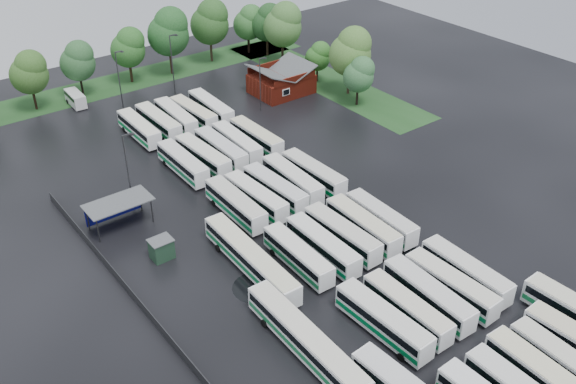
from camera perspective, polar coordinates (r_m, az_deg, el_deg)
ground at (r=76.23m, az=4.31°, el=-5.92°), size 160.00×160.00×0.00m
brick_building at (r=117.30m, az=-0.59°, el=9.67°), size 10.07×8.60×5.39m
wash_shed at (r=82.79m, az=-14.94°, el=-1.08°), size 8.20×4.20×3.58m
utility_hut at (r=76.79m, az=-11.18°, el=-4.97°), size 2.70×2.20×2.62m
grass_strip_north at (r=125.99m, az=-14.94°, el=9.29°), size 80.00×10.00×0.01m
grass_strip_east at (r=123.82m, az=3.16°, el=9.95°), size 10.00×50.00×0.01m
west_fence at (r=72.15m, az=-13.63°, el=-8.91°), size 0.10×50.00×1.20m
bus_r0c2 at (r=64.82m, az=21.70°, el=-15.06°), size 2.86×11.57×3.20m
bus_r0c3 at (r=66.89m, az=23.29°, el=-13.84°), size 2.77×10.99×3.04m
bus_r1c0 at (r=66.28m, az=8.46°, el=-11.26°), size 2.75×11.58×3.21m
bus_r1c1 at (r=68.12m, az=10.53°, el=-10.16°), size 2.50×11.00×3.05m
bus_r1c2 at (r=70.06m, az=12.36°, el=-8.91°), size 2.96×11.59×3.20m
bus_r1c3 at (r=71.86m, az=14.27°, el=-8.02°), size 2.66×11.34×3.14m
bus_r1c4 at (r=74.10m, az=15.54°, el=-6.83°), size 2.66×11.36×3.15m
bus_r2c0 at (r=73.75m, az=0.90°, el=-5.68°), size 2.71×11.00×3.04m
bus_r2c1 at (r=75.23m, az=3.10°, el=-4.79°), size 2.63×11.38×3.15m
bus_r2c2 at (r=77.19m, az=4.82°, el=-3.76°), size 2.64×11.48×3.18m
bus_r2c3 at (r=78.88m, az=6.67°, el=-2.99°), size 2.83×11.55×3.19m
bus_r2c4 at (r=80.62m, az=8.26°, el=-2.32°), size 2.72×11.11×3.07m
bus_r3c0 at (r=82.53m, az=-4.68°, el=-1.10°), size 2.70×11.49×3.18m
bus_r3c1 at (r=83.93m, az=-2.88°, el=-0.44°), size 2.77×11.19×3.09m
bus_r3c2 at (r=85.51m, az=-1.15°, el=0.29°), size 2.80×11.33×3.13m
bus_r3c3 at (r=87.41m, az=0.39°, el=1.11°), size 2.97×11.61×3.20m
bus_r3c4 at (r=88.95m, az=2.28°, el=1.66°), size 2.63×11.44×3.17m
bus_r4c0 at (r=92.63m, az=-9.34°, el=2.56°), size 2.59×11.35×3.15m
bus_r4c1 at (r=93.99m, az=-7.58°, el=3.20°), size 2.85×11.50×3.18m
bus_r4c2 at (r=95.49m, az=-5.99°, el=3.81°), size 2.60×11.49×3.19m
bus_r4c3 at (r=97.13m, az=-4.58°, el=4.38°), size 2.89×11.29×3.12m
bus_r4c4 at (r=98.62m, az=-2.85°, el=4.91°), size 2.47×11.20×3.11m
bus_r5c0 at (r=103.76m, az=-13.09°, el=5.52°), size 2.56×11.19×3.10m
bus_r5c1 at (r=105.14m, az=-11.44°, el=6.12°), size 2.50×11.38×3.16m
bus_r5c2 at (r=106.37m, az=-9.94°, el=6.60°), size 2.95×11.39×3.14m
bus_r5c3 at (r=107.28m, az=-8.42°, el=6.95°), size 2.87×11.14×3.07m
bus_r5c4 at (r=108.67m, az=-6.86°, el=7.45°), size 2.92×11.56×3.19m
artic_bus_west_b at (r=73.28m, az=-3.33°, el=-5.96°), size 3.00×16.96×3.13m
artic_bus_west_c at (r=63.67m, az=1.61°, el=-13.09°), size 2.93×17.08×3.16m
minibus at (r=118.33m, az=-18.37°, el=7.91°), size 2.29×5.62×2.42m
tree_north_1 at (r=117.20m, az=-21.99°, el=9.88°), size 6.38×6.38×10.57m
tree_north_2 at (r=120.34m, az=-18.16°, el=11.06°), size 6.14×6.14×10.16m
tree_north_3 at (r=123.81m, az=-13.97°, el=12.40°), size 6.35×6.35×10.52m
tree_north_4 at (r=125.72m, az=-10.52°, el=13.88°), size 7.84×7.84×12.99m
tree_north_5 at (r=131.00m, az=-6.90°, el=14.81°), size 7.61×7.61×12.61m
tree_north_6 at (r=135.44m, az=-3.48°, el=14.85°), size 6.09×6.09×10.09m
tree_east_0 at (r=111.74m, az=6.39°, el=10.37°), size 5.30×5.30×8.78m
tree_east_1 at (r=115.31m, az=5.66°, el=12.36°), size 7.48×7.48×12.39m
tree_east_2 at (r=121.30m, az=2.74°, el=11.99°), size 4.66×4.66×7.72m
tree_east_3 at (r=128.91m, az=-0.40°, el=14.70°), size 7.51×7.51×12.44m
tree_east_4 at (r=133.78m, az=-1.79°, el=14.86°), size 6.50×6.50×10.77m
lamp_post_ne at (r=108.97m, az=-2.44°, el=9.85°), size 1.44×0.28×9.37m
lamp_post_nw at (r=83.76m, az=-14.02°, el=2.16°), size 1.67×0.33×10.87m
lamp_post_back_w at (r=112.64m, az=-14.76°, el=9.89°), size 1.60×0.31×10.36m
lamp_post_back_e at (r=116.82m, az=-10.22°, el=11.43°), size 1.68×0.33×10.93m
puddle_1 at (r=72.64m, az=21.80°, el=-10.96°), size 4.54×4.54×0.01m
puddle_2 at (r=72.12m, az=-2.83°, el=-8.47°), size 5.43×5.43×0.01m
puddle_3 at (r=78.27m, az=10.25°, el=-5.26°), size 3.81×3.81×0.01m
puddle_4 at (r=76.55m, az=23.63°, el=-8.92°), size 3.78×3.78×0.01m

